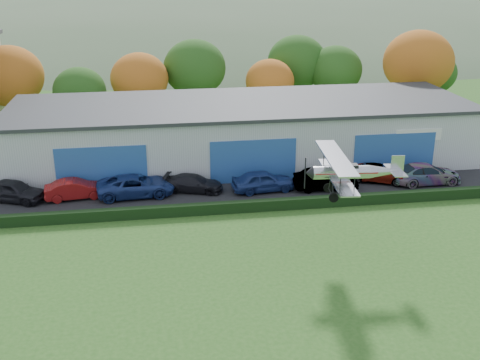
{
  "coord_description": "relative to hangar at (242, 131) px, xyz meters",
  "views": [
    {
      "loc": [
        -2.88,
        -21.92,
        17.05
      ],
      "look_at": [
        2.29,
        11.47,
        4.27
      ],
      "focal_mm": 43.6,
      "sensor_mm": 36.0,
      "label": 1
    }
  ],
  "objects": [
    {
      "name": "car_0",
      "position": [
        -18.46,
        -7.25,
        -1.79
      ],
      "size": [
        5.19,
        3.65,
        1.64
      ],
      "primitive_type": "imported",
      "rotation": [
        0.0,
        0.0,
        1.17
      ],
      "color": "black",
      "rests_on": "apron"
    },
    {
      "name": "hangar",
      "position": [
        0.0,
        0.0,
        0.0
      ],
      "size": [
        40.6,
        12.6,
        5.3
      ],
      "color": "#B2B7BC",
      "rests_on": "ground"
    },
    {
      "name": "ground",
      "position": [
        -5.0,
        -27.98,
        -2.66
      ],
      "size": [
        300.0,
        300.0,
        0.0
      ],
      "primitive_type": "plane",
      "color": "#27561B",
      "rests_on": "ground"
    },
    {
      "name": "car_4",
      "position": [
        0.41,
        -8.12,
        -1.78
      ],
      "size": [
        5.03,
        2.39,
        1.66
      ],
      "primitive_type": "imported",
      "rotation": [
        0.0,
        0.0,
        1.66
      ],
      "color": "navy",
      "rests_on": "apron"
    },
    {
      "name": "tree_belt",
      "position": [
        -4.15,
        12.64,
        2.95
      ],
      "size": [
        75.7,
        13.22,
        10.12
      ],
      "color": "#3D2614",
      "rests_on": "ground"
    },
    {
      "name": "apron",
      "position": [
        -2.0,
        -6.98,
        -2.63
      ],
      "size": [
        48.0,
        9.0,
        0.05
      ],
      "primitive_type": "cube",
      "color": "black",
      "rests_on": "ground"
    },
    {
      "name": "car_1",
      "position": [
        -13.93,
        -7.46,
        -1.86
      ],
      "size": [
        4.71,
        2.16,
        1.5
      ],
      "primitive_type": "imported",
      "rotation": [
        0.0,
        0.0,
        1.7
      ],
      "color": "maroon",
      "rests_on": "apron"
    },
    {
      "name": "distant_hills",
      "position": [
        -9.38,
        112.02,
        -15.7
      ],
      "size": [
        430.0,
        196.0,
        56.0
      ],
      "color": "#4C6642",
      "rests_on": "ground"
    },
    {
      "name": "car_5",
      "position": [
        5.34,
        -8.57,
        -1.79
      ],
      "size": [
        5.09,
        2.09,
        1.64
      ],
      "primitive_type": "imported",
      "rotation": [
        0.0,
        0.0,
        1.5
      ],
      "color": "gray",
      "rests_on": "apron"
    },
    {
      "name": "hedge",
      "position": [
        -2.0,
        -11.78,
        -2.26
      ],
      "size": [
        46.0,
        0.6,
        0.8
      ],
      "primitive_type": "cube",
      "color": "black",
      "rests_on": "ground"
    },
    {
      "name": "car_7",
      "position": [
        13.81,
        -8.48,
        -1.79
      ],
      "size": [
        5.69,
        2.4,
        1.64
      ],
      "primitive_type": "imported",
      "rotation": [
        0.0,
        0.0,
        1.59
      ],
      "color": "gray",
      "rests_on": "apron"
    },
    {
      "name": "car_6",
      "position": [
        10.24,
        -7.43,
        -1.91
      ],
      "size": [
        5.53,
        4.08,
        1.4
      ],
      "primitive_type": "imported",
      "rotation": [
        0.0,
        0.0,
        1.17
      ],
      "color": "gray",
      "rests_on": "apron"
    },
    {
      "name": "biplane",
      "position": [
        3.41,
        -19.11,
        2.81
      ],
      "size": [
        5.89,
        6.76,
        2.52
      ],
      "rotation": [
        0.0,
        0.0,
        -0.09
      ],
      "color": "silver"
    },
    {
      "name": "car_3",
      "position": [
        -4.96,
        -7.35,
        -1.94
      ],
      "size": [
        4.93,
        3.16,
        1.33
      ],
      "primitive_type": "imported",
      "rotation": [
        0.0,
        0.0,
        1.26
      ],
      "color": "black",
      "rests_on": "apron"
    },
    {
      "name": "car_2",
      "position": [
        -9.42,
        -7.6,
        -1.79
      ],
      "size": [
        6.05,
        3.08,
        1.64
      ],
      "primitive_type": "imported",
      "rotation": [
        0.0,
        0.0,
        1.63
      ],
      "color": "navy",
      "rests_on": "apron"
    }
  ]
}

